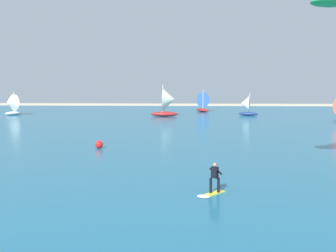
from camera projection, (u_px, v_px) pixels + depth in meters
The scene contains 7 objects.
ocean at pixel (171, 125), 58.16m from camera, with size 160.00×90.00×0.10m, color #1E607F.
kitesurfer at pixel (212, 183), 22.01m from camera, with size 1.70×1.85×1.67m.
sailboat_leading at pixel (11, 105), 74.01m from camera, with size 3.36×3.74×4.16m.
sailboat_outermost at pixel (168, 102), 71.26m from camera, with size 4.67×3.94×5.48m.
sailboat_near_shore at pixel (246, 105), 73.28m from camera, with size 3.49×3.04×3.94m.
sailboat_center_horizon at pixel (201, 102), 82.80m from camera, with size 3.66×3.98×4.42m.
marker_buoy at pixel (99, 144), 37.29m from camera, with size 0.70×0.70×0.70m, color red.
Camera 1 is at (2.17, -5.89, 6.05)m, focal length 44.46 mm.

